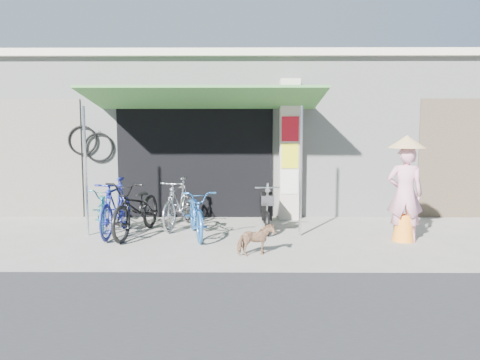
{
  "coord_description": "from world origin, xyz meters",
  "views": [
    {
      "loc": [
        -0.14,
        -7.67,
        1.94
      ],
      "look_at": [
        -0.2,
        1.0,
        1.0
      ],
      "focal_mm": 35.0,
      "sensor_mm": 36.0,
      "label": 1
    }
  ],
  "objects_px": {
    "moped": "(266,208)",
    "bike_navy": "(197,213)",
    "nun": "(405,190)",
    "bike_black": "(137,208)",
    "bike_teal": "(103,207)",
    "bike_blue": "(116,207)",
    "bike_silver": "(179,203)",
    "street_dog": "(256,240)"
  },
  "relations": [
    {
      "from": "bike_silver",
      "to": "street_dog",
      "type": "xyz_separation_m",
      "value": [
        1.46,
        -2.06,
        -0.25
      ]
    },
    {
      "from": "bike_navy",
      "to": "nun",
      "type": "distance_m",
      "value": 3.69
    },
    {
      "from": "bike_teal",
      "to": "moped",
      "type": "height_order",
      "value": "moped"
    },
    {
      "from": "bike_navy",
      "to": "moped",
      "type": "distance_m",
      "value": 1.45
    },
    {
      "from": "bike_teal",
      "to": "nun",
      "type": "height_order",
      "value": "nun"
    },
    {
      "from": "bike_teal",
      "to": "bike_navy",
      "type": "xyz_separation_m",
      "value": [
        1.91,
        -0.72,
        0.03
      ]
    },
    {
      "from": "moped",
      "to": "bike_teal",
      "type": "bearing_deg",
      "value": 179.41
    },
    {
      "from": "bike_teal",
      "to": "street_dog",
      "type": "xyz_separation_m",
      "value": [
        2.95,
        -2.0,
        -0.17
      ]
    },
    {
      "from": "moped",
      "to": "bike_blue",
      "type": "bearing_deg",
      "value": -168.36
    },
    {
      "from": "bike_black",
      "to": "nun",
      "type": "relative_size",
      "value": 1.06
    },
    {
      "from": "bike_navy",
      "to": "nun",
      "type": "relative_size",
      "value": 0.91
    },
    {
      "from": "bike_teal",
      "to": "bike_blue",
      "type": "height_order",
      "value": "bike_blue"
    },
    {
      "from": "street_dog",
      "to": "moped",
      "type": "relative_size",
      "value": 0.36
    },
    {
      "from": "moped",
      "to": "nun",
      "type": "bearing_deg",
      "value": -21.81
    },
    {
      "from": "bike_teal",
      "to": "bike_blue",
      "type": "relative_size",
      "value": 0.9
    },
    {
      "from": "bike_blue",
      "to": "street_dog",
      "type": "bearing_deg",
      "value": -26.09
    },
    {
      "from": "bike_teal",
      "to": "bike_black",
      "type": "relative_size",
      "value": 0.8
    },
    {
      "from": "moped",
      "to": "bike_navy",
      "type": "bearing_deg",
      "value": -152.47
    },
    {
      "from": "bike_navy",
      "to": "bike_teal",
      "type": "bearing_deg",
      "value": 147.06
    },
    {
      "from": "bike_teal",
      "to": "bike_black",
      "type": "xyz_separation_m",
      "value": [
        0.81,
        -0.62,
        0.1
      ]
    },
    {
      "from": "bike_blue",
      "to": "street_dog",
      "type": "distance_m",
      "value": 2.9
    },
    {
      "from": "bike_silver",
      "to": "street_dog",
      "type": "relative_size",
      "value": 2.86
    },
    {
      "from": "moped",
      "to": "bike_black",
      "type": "bearing_deg",
      "value": -166.29
    },
    {
      "from": "bike_navy",
      "to": "nun",
      "type": "bearing_deg",
      "value": -17.16
    },
    {
      "from": "bike_black",
      "to": "bike_navy",
      "type": "xyz_separation_m",
      "value": [
        1.1,
        -0.1,
        -0.08
      ]
    },
    {
      "from": "bike_teal",
      "to": "bike_black",
      "type": "height_order",
      "value": "bike_black"
    },
    {
      "from": "bike_navy",
      "to": "bike_black",
      "type": "bearing_deg",
      "value": 162.63
    },
    {
      "from": "bike_silver",
      "to": "nun",
      "type": "bearing_deg",
      "value": -1.97
    },
    {
      "from": "bike_black",
      "to": "nun",
      "type": "xyz_separation_m",
      "value": [
        4.74,
        -0.41,
        0.39
      ]
    },
    {
      "from": "moped",
      "to": "nun",
      "type": "height_order",
      "value": "nun"
    },
    {
      "from": "street_dog",
      "to": "bike_black",
      "type": "bearing_deg",
      "value": 34.61
    },
    {
      "from": "street_dog",
      "to": "nun",
      "type": "height_order",
      "value": "nun"
    },
    {
      "from": "bike_navy",
      "to": "street_dog",
      "type": "xyz_separation_m",
      "value": [
        1.04,
        -1.28,
        -0.2
      ]
    },
    {
      "from": "bike_teal",
      "to": "bike_blue",
      "type": "distance_m",
      "value": 0.75
    },
    {
      "from": "bike_navy",
      "to": "nun",
      "type": "height_order",
      "value": "nun"
    },
    {
      "from": "bike_blue",
      "to": "moped",
      "type": "bearing_deg",
      "value": 13.81
    },
    {
      "from": "bike_blue",
      "to": "moped",
      "type": "relative_size",
      "value": 1.09
    },
    {
      "from": "bike_navy",
      "to": "moped",
      "type": "xyz_separation_m",
      "value": [
        1.29,
        0.66,
        -0.03
      ]
    },
    {
      "from": "bike_silver",
      "to": "bike_navy",
      "type": "height_order",
      "value": "bike_silver"
    },
    {
      "from": "bike_teal",
      "to": "bike_silver",
      "type": "bearing_deg",
      "value": -12.6
    },
    {
      "from": "bike_teal",
      "to": "moped",
      "type": "relative_size",
      "value": 0.98
    },
    {
      "from": "bike_navy",
      "to": "nun",
      "type": "xyz_separation_m",
      "value": [
        3.65,
        -0.31,
        0.47
      ]
    }
  ]
}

